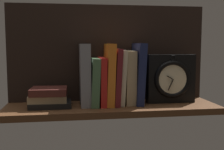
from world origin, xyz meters
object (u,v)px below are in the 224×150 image
object	(u,v)px
book_green_romantic	(94,81)
book_cream_twain	(121,77)
book_gray_chess	(85,75)
book_orange_pandolfini	(109,74)
framed_clock	(171,79)
book_navy_bierce	(138,74)
book_tan_shortstories	(129,77)
book_maroon_dawkins	(116,76)
book_stack_side	(49,98)
book_red_requiem	(102,81)

from	to	relation	value
book_green_romantic	book_cream_twain	xyz separation A→B (cm)	(11.04, 0.00, 1.61)
book_gray_chess	book_orange_pandolfini	size ratio (longest dim) A/B	1.00
book_orange_pandolfini	framed_clock	bearing A→B (deg)	-1.88
book_gray_chess	book_navy_bierce	size ratio (longest dim) A/B	0.99
book_green_romantic	book_cream_twain	bearing A→B (deg)	0.00
book_cream_twain	book_tan_shortstories	bearing A→B (deg)	0.00
book_maroon_dawkins	book_navy_bierce	bearing A→B (deg)	0.00
book_green_romantic	framed_clock	bearing A→B (deg)	-1.53
book_orange_pandolfini	book_navy_bierce	world-z (taller)	book_navy_bierce
book_tan_shortstories	book_navy_bierce	size ratio (longest dim) A/B	0.88
book_cream_twain	book_stack_side	world-z (taller)	book_cream_twain
book_red_requiem	book_navy_bierce	xyz separation A→B (cm)	(14.96, 0.00, 2.82)
book_green_romantic	book_stack_side	size ratio (longest dim) A/B	1.16
book_gray_chess	book_red_requiem	distance (cm)	7.33
book_orange_pandolfini	book_stack_side	distance (cm)	25.47
book_orange_pandolfini	book_maroon_dawkins	xyz separation A→B (cm)	(2.86, 0.00, -0.97)
book_maroon_dawkins	book_cream_twain	bearing A→B (deg)	0.00
book_green_romantic	book_maroon_dawkins	xyz separation A→B (cm)	(8.83, 0.00, 1.89)
book_red_requiem	book_cream_twain	distance (cm)	8.19
book_navy_bierce	book_tan_shortstories	bearing A→B (deg)	180.00
book_tan_shortstories	book_stack_side	size ratio (longest dim) A/B	1.34
book_maroon_dawkins	book_tan_shortstories	xyz separation A→B (cm)	(5.37, 0.00, -0.46)
book_gray_chess	book_green_romantic	xyz separation A→B (cm)	(3.80, 0.00, -2.84)
book_cream_twain	book_navy_bierce	xyz separation A→B (cm)	(6.91, 0.00, 1.33)
book_green_romantic	book_red_requiem	bearing A→B (deg)	0.00
book_maroon_dawkins	book_red_requiem	bearing A→B (deg)	180.00
book_gray_chess	book_stack_side	distance (cm)	16.64
book_cream_twain	book_orange_pandolfini	bearing A→B (deg)	180.00
book_stack_side	framed_clock	bearing A→B (deg)	1.07
book_red_requiem	book_maroon_dawkins	world-z (taller)	book_maroon_dawkins
book_gray_chess	book_orange_pandolfini	xyz separation A→B (cm)	(9.77, 0.00, 0.02)
book_maroon_dawkins	book_navy_bierce	world-z (taller)	book_navy_bierce
book_tan_shortstories	book_maroon_dawkins	bearing A→B (deg)	180.00
book_gray_chess	book_stack_side	bearing A→B (deg)	-172.77
book_red_requiem	framed_clock	bearing A→B (deg)	-1.69
book_gray_chess	framed_clock	world-z (taller)	book_gray_chess
book_maroon_dawkins	book_stack_side	size ratio (longest dim) A/B	1.39
book_red_requiem	book_stack_side	world-z (taller)	book_red_requiem
book_tan_shortstories	framed_clock	distance (cm)	17.84
book_orange_pandolfini	book_green_romantic	bearing A→B (deg)	180.00
book_navy_bierce	framed_clock	size ratio (longest dim) A/B	1.23
book_tan_shortstories	framed_clock	world-z (taller)	book_tan_shortstories
book_maroon_dawkins	framed_clock	bearing A→B (deg)	-2.11
book_red_requiem	book_maroon_dawkins	size ratio (longest dim) A/B	0.84
book_green_romantic	book_orange_pandolfini	world-z (taller)	book_orange_pandolfini
book_navy_bierce	book_gray_chess	bearing A→B (deg)	180.00
book_gray_chess	book_tan_shortstories	bearing A→B (deg)	0.00
book_red_requiem	book_navy_bierce	bearing A→B (deg)	0.00
book_cream_twain	book_tan_shortstories	world-z (taller)	book_cream_twain
book_stack_side	book_red_requiem	bearing A→B (deg)	4.89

